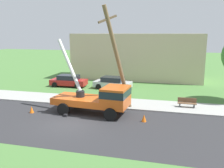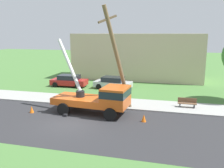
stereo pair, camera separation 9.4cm
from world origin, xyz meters
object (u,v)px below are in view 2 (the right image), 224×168
(traffic_cone_ahead, at_px, (144,118))
(parked_sedan_silver, at_px, (113,83))
(utility_truck, at_px, (100,97))
(traffic_cone_behind, at_px, (32,109))
(park_bench, at_px, (187,103))
(parked_sedan_red, at_px, (69,81))
(leaning_utility_pole, at_px, (118,59))
(traffic_cone_curbside, at_px, (122,107))

(traffic_cone_ahead, xyz_separation_m, parked_sedan_silver, (-4.91, 10.03, 0.43))
(utility_truck, height_order, traffic_cone_ahead, utility_truck)
(traffic_cone_behind, height_order, parked_sedan_silver, parked_sedan_silver)
(traffic_cone_behind, height_order, park_bench, park_bench)
(parked_sedan_red, height_order, park_bench, parked_sedan_red)
(leaning_utility_pole, bearing_deg, traffic_cone_curbside, 34.01)
(park_bench, bearing_deg, traffic_cone_behind, -160.23)
(traffic_cone_behind, distance_m, parked_sedan_red, 10.24)
(parked_sedan_red, bearing_deg, park_bench, -22.38)
(park_bench, bearing_deg, traffic_cone_curbside, -159.66)
(utility_truck, relative_size, parked_sedan_red, 1.52)
(utility_truck, bearing_deg, traffic_cone_behind, -168.95)
(traffic_cone_ahead, relative_size, parked_sedan_red, 0.13)
(traffic_cone_ahead, xyz_separation_m, traffic_cone_behind, (-9.26, -0.22, 0.00))
(parked_sedan_red, bearing_deg, parked_sedan_silver, 0.94)
(leaning_utility_pole, bearing_deg, park_bench, 21.19)
(traffic_cone_curbside, distance_m, park_bench, 5.80)
(utility_truck, height_order, leaning_utility_pole, leaning_utility_pole)
(traffic_cone_behind, relative_size, parked_sedan_red, 0.13)
(parked_sedan_red, relative_size, parked_sedan_silver, 0.97)
(parked_sedan_red, distance_m, parked_sedan_silver, 5.57)
(utility_truck, height_order, traffic_cone_behind, utility_truck)
(traffic_cone_behind, xyz_separation_m, traffic_cone_curbside, (7.09, 2.49, 0.00))
(parked_sedan_red, bearing_deg, utility_truck, -52.89)
(parked_sedan_red, height_order, parked_sedan_silver, same)
(traffic_cone_curbside, distance_m, parked_sedan_silver, 8.24)
(traffic_cone_behind, bearing_deg, parked_sedan_red, 96.85)
(leaning_utility_pole, relative_size, parked_sedan_red, 1.95)
(traffic_cone_curbside, relative_size, park_bench, 0.35)
(parked_sedan_silver, height_order, park_bench, parked_sedan_silver)
(traffic_cone_curbside, height_order, park_bench, park_bench)
(traffic_cone_ahead, height_order, traffic_cone_curbside, same)
(traffic_cone_curbside, relative_size, parked_sedan_red, 0.13)
(parked_sedan_silver, bearing_deg, parked_sedan_red, -179.06)
(utility_truck, bearing_deg, parked_sedan_red, 127.11)
(park_bench, bearing_deg, parked_sedan_red, 157.62)
(leaning_utility_pole, height_order, park_bench, leaning_utility_pole)
(traffic_cone_ahead, height_order, park_bench, park_bench)
(utility_truck, bearing_deg, traffic_cone_ahead, -13.57)
(parked_sedan_silver, bearing_deg, utility_truck, -82.04)
(leaning_utility_pole, xyz_separation_m, traffic_cone_ahead, (2.50, -2.05, -4.15))
(leaning_utility_pole, height_order, traffic_cone_ahead, leaning_utility_pole)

